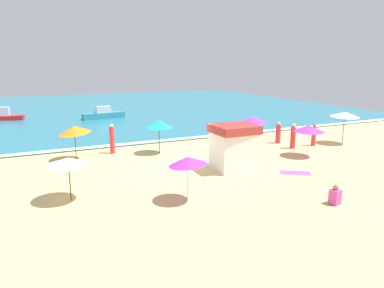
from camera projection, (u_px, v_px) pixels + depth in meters
ground_plane at (183, 165)px, 20.48m from camera, size 60.00×60.00×0.00m
ocean_water at (96, 109)px, 45.23m from camera, size 60.00×44.00×0.10m
wave_breaker_foam at (149, 142)px, 26.03m from camera, size 57.00×0.70×0.01m
lifeguard_cabana at (234, 147)px, 19.46m from camera, size 2.29×2.12×2.48m
beach_umbrella_0 at (159, 124)px, 22.73m from camera, size 2.17×2.17×2.20m
beach_umbrella_1 at (252, 120)px, 25.85m from camera, size 3.05×3.05×2.00m
beach_umbrella_2 at (345, 114)px, 25.48m from camera, size 2.32×2.33×2.36m
beach_umbrella_3 at (74, 130)px, 21.13m from camera, size 2.18×2.14×2.19m
beach_umbrella_4 at (188, 161)px, 14.80m from camera, size 2.20×2.19×2.02m
beach_umbrella_5 at (68, 162)px, 14.87m from camera, size 2.33×2.32×1.92m
beach_umbrella_6 at (309, 128)px, 22.01m from camera, size 2.51×2.51×2.02m
beachgoer_1 at (314, 135)px, 25.13m from camera, size 0.40×0.40×1.61m
beachgoer_3 at (293, 137)px, 24.31m from camera, size 0.43×0.43×1.73m
beachgoer_4 at (278, 133)px, 25.91m from camera, size 0.41×0.41×1.58m
beachgoer_5 at (335, 196)px, 14.73m from camera, size 0.45×0.45×0.86m
beachgoer_7 at (112, 139)px, 22.94m from camera, size 0.37×0.37×1.94m
beach_towel_0 at (295, 173)px, 19.01m from camera, size 1.73×1.49×0.01m
small_boat_0 at (2, 116)px, 35.77m from camera, size 4.05×1.84×1.32m
small_boat_1 at (104, 114)px, 36.84m from camera, size 4.37×1.31×1.29m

